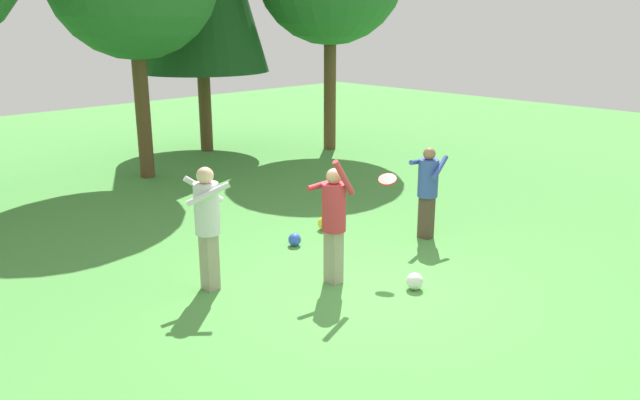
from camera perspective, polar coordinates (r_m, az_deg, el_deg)
name	(u,v)px	position (r m, az deg, el deg)	size (l,w,h in m)	color
ground_plane	(365,288)	(8.99, 4.08, -7.91)	(40.00, 40.00, 0.00)	#4C9342
person_thrower	(334,216)	(8.78, 1.25, -1.43)	(0.59, 0.52, 1.86)	gray
person_catcher	(428,185)	(10.78, 9.69, 1.31)	(0.62, 0.58, 1.58)	#4C382D
person_bystander	(207,218)	(8.70, -10.13, -1.61)	(0.72, 0.67, 1.75)	gray
frisbee	(387,179)	(9.37, 6.10, 1.87)	(0.35, 0.35, 0.13)	red
ball_yellow	(325,223)	(11.25, 0.42, -2.10)	(0.25, 0.25, 0.25)	yellow
ball_white	(415,281)	(8.98, 8.54, -7.25)	(0.24, 0.24, 0.24)	white
ball_blue	(295,240)	(10.50, -2.30, -3.59)	(0.21, 0.21, 0.21)	blue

